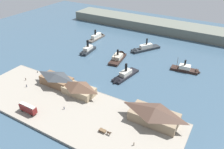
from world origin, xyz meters
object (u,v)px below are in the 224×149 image
at_px(ferry_shed_customs_shed, 57,79).
at_px(ferry_moored_west, 123,76).
at_px(pedestrian_at_waters_edge, 27,86).
at_px(ferry_moored_east, 98,37).
at_px(ferry_mid_harbor, 143,49).
at_px(pedestrian_walking_west, 64,108).
at_px(pedestrian_near_cart, 134,144).
at_px(mooring_post_center_east, 37,72).
at_px(pedestrian_standing_center, 26,79).
at_px(ferry_departing_north, 119,57).
at_px(ferry_near_quay, 87,50).
at_px(ferry_outer_harbor, 188,70).
at_px(mooring_post_east, 126,102).
at_px(ferry_shed_east_terminal, 154,115).
at_px(ferry_shed_central_terminal, 79,88).
at_px(street_tram, 28,108).
at_px(horse_cart, 105,131).

bearing_deg(ferry_shed_customs_shed, ferry_moored_west, 43.42).
relative_size(pedestrian_at_waters_edge, ferry_moored_east, 0.08).
height_order(ferry_moored_west, ferry_moored_east, ferry_moored_west).
bearing_deg(ferry_mid_harbor, pedestrian_walking_west, -92.69).
bearing_deg(pedestrian_near_cart, mooring_post_center_east, 163.98).
xyz_separation_m(pedestrian_near_cart, ferry_moored_west, (-28.35, 44.04, -0.64)).
distance_m(pedestrian_standing_center, ferry_departing_north, 62.56).
height_order(ferry_near_quay, ferry_moored_east, ferry_near_quay).
height_order(pedestrian_standing_center, ferry_mid_harbor, ferry_mid_harbor).
relative_size(pedestrian_near_cart, ferry_moored_west, 0.07).
bearing_deg(ferry_outer_harbor, mooring_post_east, -109.69).
xyz_separation_m(ferry_near_quay, ferry_moored_east, (-9.09, 27.96, -0.23)).
height_order(ferry_shed_customs_shed, ferry_shed_east_terminal, ferry_shed_east_terminal).
distance_m(ferry_shed_central_terminal, ferry_outer_harbor, 69.92).
relative_size(street_tram, ferry_mid_harbor, 0.38).
bearing_deg(mooring_post_center_east, pedestrian_at_waters_edge, -64.69).
bearing_deg(pedestrian_walking_west, pedestrian_standing_center, 166.47).
height_order(street_tram, pedestrian_at_waters_edge, street_tram).
distance_m(mooring_post_center_east, ferry_mid_harbor, 76.95).
distance_m(horse_cart, pedestrian_near_cart, 13.42).
bearing_deg(ferry_outer_harbor, ferry_shed_central_terminal, -127.80).
bearing_deg(ferry_shed_central_terminal, ferry_shed_customs_shed, 176.72).
xyz_separation_m(pedestrian_walking_west, mooring_post_east, (23.35, 19.02, -0.31)).
bearing_deg(ferry_mid_harbor, pedestrian_standing_center, -118.45).
bearing_deg(ferry_shed_east_terminal, ferry_mid_harbor, 117.30).
bearing_deg(ferry_moored_west, horse_cart, -71.33).
bearing_deg(ferry_departing_north, ferry_shed_customs_shed, -105.09).
xyz_separation_m(mooring_post_east, ferry_mid_harbor, (-19.43, 64.49, -0.25)).
xyz_separation_m(mooring_post_center_east, ferry_moored_east, (-1.42, 68.97, -0.08)).
bearing_deg(pedestrian_at_waters_edge, ferry_mid_harbor, 66.44).
height_order(mooring_post_east, ferry_outer_harbor, ferry_outer_harbor).
bearing_deg(pedestrian_standing_center, mooring_post_center_east, 95.01).
distance_m(pedestrian_walking_west, mooring_post_east, 30.12).
height_order(ferry_shed_customs_shed, ferry_mid_harbor, ferry_mid_harbor).
relative_size(pedestrian_walking_west, mooring_post_east, 1.85).
height_order(horse_cart, ferry_outer_harbor, ferry_outer_harbor).
distance_m(horse_cart, pedestrian_at_waters_edge, 56.06).
relative_size(pedestrian_standing_center, ferry_mid_harbor, 0.07).
distance_m(ferry_shed_east_terminal, ferry_moored_west, 40.64).
distance_m(horse_cart, ferry_mid_harbor, 89.32).
distance_m(pedestrian_near_cart, mooring_post_east, 26.76).
relative_size(ferry_shed_east_terminal, ferry_outer_harbor, 1.17).
height_order(pedestrian_at_waters_edge, pedestrian_near_cart, pedestrian_at_waters_edge).
relative_size(ferry_moored_west, ferry_moored_east, 1.05).
distance_m(horse_cart, ferry_moored_west, 46.66).
height_order(ferry_shed_east_terminal, ferry_moored_west, ferry_shed_east_terminal).
height_order(street_tram, ferry_moored_east, ferry_moored_east).
bearing_deg(horse_cart, ferry_mid_harbor, 103.59).
xyz_separation_m(ferry_shed_central_terminal, ferry_shed_east_terminal, (41.55, -0.03, 0.14)).
distance_m(mooring_post_east, mooring_post_center_east, 60.77).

